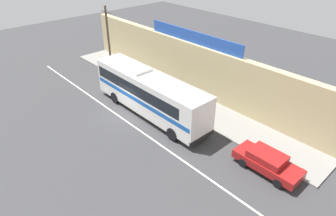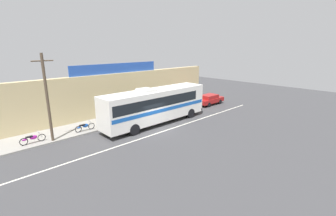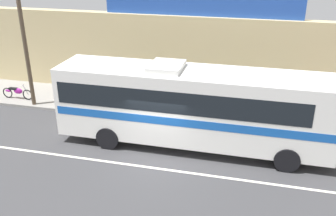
{
  "view_description": "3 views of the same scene",
  "coord_description": "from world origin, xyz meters",
  "px_view_note": "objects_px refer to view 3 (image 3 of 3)",
  "views": [
    {
      "loc": [
        18.37,
        -11.94,
        13.36
      ],
      "look_at": [
        3.69,
        1.41,
        1.59
      ],
      "focal_mm": 31.33,
      "sensor_mm": 36.0,
      "label": 1
    },
    {
      "loc": [
        -13.76,
        -16.12,
        7.78
      ],
      "look_at": [
        3.35,
        1.79,
        1.22
      ],
      "focal_mm": 25.0,
      "sensor_mm": 36.0,
      "label": 2
    },
    {
      "loc": [
        3.92,
        -13.5,
        8.5
      ],
      "look_at": [
        -0.08,
        2.61,
        1.22
      ],
      "focal_mm": 40.37,
      "sensor_mm": 36.0,
      "label": 3
    }
  ],
  "objects_px": {
    "intercity_bus": "(191,103)",
    "pedestrian_far_left": "(164,95)",
    "utility_pole": "(24,39)",
    "motorcycle_green": "(17,92)",
    "motorcycle_orange": "(84,100)"
  },
  "relations": [
    {
      "from": "pedestrian_far_left",
      "to": "motorcycle_green",
      "type": "bearing_deg",
      "value": -178.54
    },
    {
      "from": "intercity_bus",
      "to": "motorcycle_orange",
      "type": "relative_size",
      "value": 6.38
    },
    {
      "from": "pedestrian_far_left",
      "to": "utility_pole",
      "type": "bearing_deg",
      "value": -174.49
    },
    {
      "from": "motorcycle_green",
      "to": "motorcycle_orange",
      "type": "bearing_deg",
      "value": -1.89
    },
    {
      "from": "motorcycle_orange",
      "to": "motorcycle_green",
      "type": "distance_m",
      "value": 4.34
    },
    {
      "from": "intercity_bus",
      "to": "utility_pole",
      "type": "bearing_deg",
      "value": 166.53
    },
    {
      "from": "intercity_bus",
      "to": "pedestrian_far_left",
      "type": "relative_size",
      "value": 7.2
    },
    {
      "from": "motorcycle_orange",
      "to": "pedestrian_far_left",
      "type": "relative_size",
      "value": 1.13
    },
    {
      "from": "motorcycle_orange",
      "to": "pedestrian_far_left",
      "type": "height_order",
      "value": "pedestrian_far_left"
    },
    {
      "from": "intercity_bus",
      "to": "pedestrian_far_left",
      "type": "distance_m",
      "value": 3.71
    },
    {
      "from": "utility_pole",
      "to": "motorcycle_green",
      "type": "height_order",
      "value": "utility_pole"
    },
    {
      "from": "utility_pole",
      "to": "motorcycle_green",
      "type": "relative_size",
      "value": 3.7
    },
    {
      "from": "intercity_bus",
      "to": "pedestrian_far_left",
      "type": "height_order",
      "value": "intercity_bus"
    },
    {
      "from": "motorcycle_green",
      "to": "intercity_bus",
      "type": "bearing_deg",
      "value": -14.27
    },
    {
      "from": "motorcycle_green",
      "to": "pedestrian_far_left",
      "type": "xyz_separation_m",
      "value": [
        8.78,
        0.22,
        0.55
      ]
    }
  ]
}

